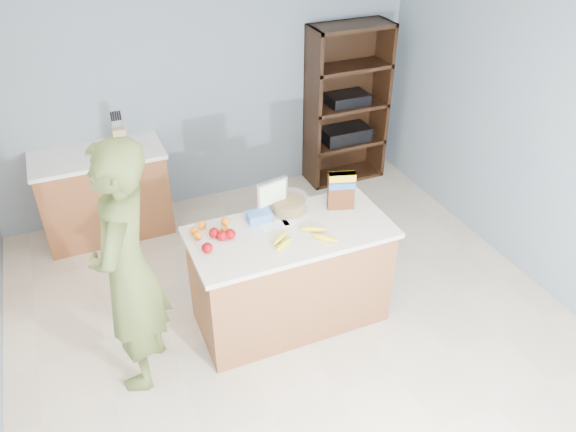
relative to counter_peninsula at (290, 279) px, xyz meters
name	(u,v)px	position (x,y,z in m)	size (l,w,h in m)	color
floor	(305,341)	(0.00, -0.30, -0.42)	(4.50, 5.00, 0.02)	beige
walls	(309,160)	(0.00, -0.30, 1.24)	(4.52, 5.02, 2.51)	gray
counter_peninsula	(290,279)	(0.00, 0.00, 0.00)	(1.56, 0.76, 0.90)	brown
back_cabinet	(105,193)	(-1.20, 1.90, 0.04)	(1.24, 0.62, 0.90)	brown
shelving_unit	(345,107)	(1.55, 2.05, 0.45)	(0.90, 0.40, 1.80)	black
person	(128,271)	(-1.23, -0.09, 0.55)	(0.70, 0.46, 1.93)	#4E5C29
knife_block	(120,138)	(-0.96, 1.89, 0.60)	(0.12, 0.10, 0.31)	tan
envelopes	(286,223)	(0.01, 0.11, 0.49)	(0.40, 0.13, 0.00)	white
bananas	(301,237)	(0.02, -0.14, 0.51)	(0.49, 0.30, 0.04)	yellow
apples	(219,238)	(-0.55, 0.07, 0.53)	(0.29, 0.24, 0.08)	#92050A
oranges	(209,229)	(-0.58, 0.22, 0.52)	(0.32, 0.20, 0.07)	orange
blue_carton	(259,217)	(-0.18, 0.21, 0.52)	(0.18, 0.12, 0.08)	blue
salad_bowl	(289,204)	(0.10, 0.26, 0.54)	(0.30, 0.30, 0.13)	#267219
tv	(272,194)	(-0.03, 0.30, 0.64)	(0.28, 0.12, 0.28)	silver
cereal_box	(341,188)	(0.49, 0.14, 0.67)	(0.22, 0.14, 0.32)	#592B14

